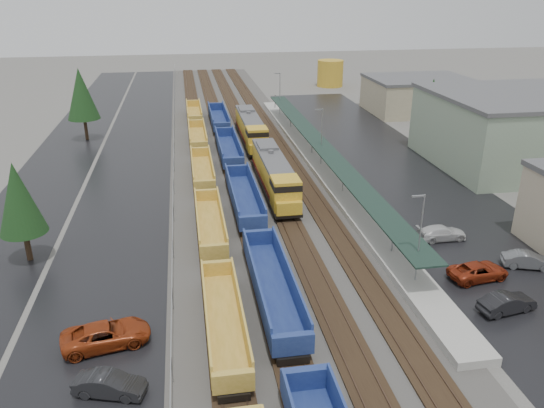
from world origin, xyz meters
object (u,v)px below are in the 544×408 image
(parked_car_west_c, at_px, (106,335))
(parked_car_east_c, at_px, (442,233))
(well_string_blue, at_px, (256,234))
(storage_tank, at_px, (330,73))
(locomotive_trail, at_px, (251,129))
(parked_car_east_e, at_px, (528,260))
(locomotive_lead, at_px, (275,175))
(parked_car_west_b, at_px, (109,385))
(parked_car_east_a, at_px, (507,303))
(parked_car_east_b, at_px, (478,271))
(well_string_yellow, at_px, (210,224))

(parked_car_west_c, distance_m, parked_car_east_c, 31.49)
(well_string_blue, relative_size, storage_tank, 17.89)
(locomotive_trail, distance_m, well_string_blue, 34.19)
(parked_car_east_e, bearing_deg, locomotive_lead, 59.77)
(parked_car_west_c, distance_m, parked_car_east_e, 34.57)
(parked_car_east_c, bearing_deg, parked_car_west_c, 109.39)
(parked_car_west_b, relative_size, parked_car_east_a, 0.96)
(well_string_blue, xyz_separation_m, parked_car_west_b, (-11.14, -17.68, -0.52))
(storage_tank, height_order, parked_car_east_c, storage_tank)
(locomotive_trail, xyz_separation_m, parked_car_east_b, (13.20, -42.86, -1.61))
(locomotive_trail, distance_m, parked_car_east_c, 38.09)
(locomotive_trail, distance_m, parked_car_east_a, 49.33)
(parked_car_east_b, bearing_deg, well_string_yellow, 52.68)
(well_string_yellow, bearing_deg, well_string_blue, -38.59)
(parked_car_west_b, bearing_deg, parked_car_east_a, -65.40)
(parked_car_east_e, bearing_deg, locomotive_trail, 42.06)
(locomotive_trail, bearing_deg, well_string_blue, -96.72)
(parked_car_west_c, bearing_deg, parked_car_east_c, -80.30)
(locomotive_trail, xyz_separation_m, parked_car_west_c, (-15.87, -46.79, -1.50))
(parked_car_east_b, bearing_deg, parked_car_east_a, 167.59)
(locomotive_trail, relative_size, storage_tank, 3.12)
(locomotive_trail, bearing_deg, storage_tank, 61.58)
(storage_tank, distance_m, parked_car_west_b, 105.80)
(storage_tank, bearing_deg, parked_car_east_a, -97.42)
(well_string_blue, xyz_separation_m, parked_car_west_c, (-11.87, -12.85, -0.41))
(locomotive_lead, height_order, parked_car_east_b, locomotive_lead)
(locomotive_trail, height_order, parked_car_west_b, locomotive_trail)
(parked_car_west_c, height_order, parked_car_east_b, parked_car_west_c)
(parked_car_west_b, bearing_deg, locomotive_trail, 0.10)
(parked_car_east_e, bearing_deg, well_string_yellow, 85.58)
(parked_car_east_e, bearing_deg, parked_car_west_b, 124.70)
(locomotive_trail, distance_m, parked_car_west_b, 53.82)
(locomotive_trail, xyz_separation_m, parked_car_east_e, (18.34, -41.81, -1.61))
(parked_car_east_a, distance_m, parked_car_east_c, 12.08)
(well_string_yellow, bearing_deg, locomotive_lead, 50.61)
(well_string_yellow, distance_m, storage_tank, 83.78)
(parked_car_east_b, bearing_deg, locomotive_lead, 23.55)
(storage_tank, height_order, parked_car_east_e, storage_tank)
(well_string_blue, relative_size, parked_car_east_c, 23.02)
(locomotive_trail, bearing_deg, parked_car_east_e, -66.31)
(locomotive_lead, distance_m, parked_car_west_b, 34.19)
(locomotive_lead, bearing_deg, parked_car_east_c, -47.04)
(parked_car_west_b, height_order, parked_car_east_c, parked_car_west_b)
(parked_car_east_a, bearing_deg, parked_car_west_b, 88.12)
(locomotive_lead, bearing_deg, locomotive_trail, 90.00)
(locomotive_lead, distance_m, well_string_yellow, 12.66)
(locomotive_lead, bearing_deg, storage_tank, 69.59)
(storage_tank, height_order, parked_car_west_c, storage_tank)
(well_string_yellow, xyz_separation_m, parked_car_east_b, (21.20, -12.12, -0.43))
(parked_car_east_c, distance_m, parked_car_east_e, 7.88)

